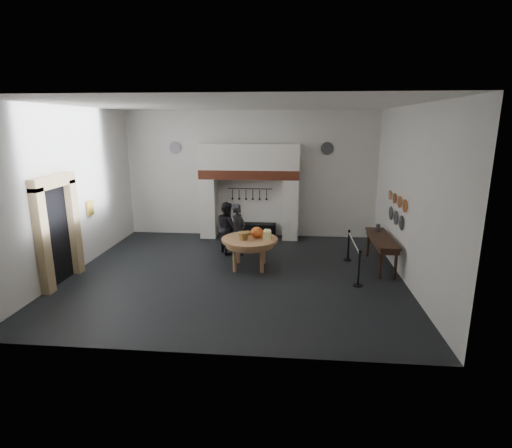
# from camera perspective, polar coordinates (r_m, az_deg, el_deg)

# --- Properties ---
(floor) EXTENTS (9.00, 8.00, 0.02)m
(floor) POSITION_cam_1_polar(r_m,az_deg,el_deg) (11.16, -2.95, -7.06)
(floor) COLOR black
(floor) RESTS_ON ground
(ceiling) EXTENTS (9.00, 8.00, 0.02)m
(ceiling) POSITION_cam_1_polar(r_m,az_deg,el_deg) (10.42, -3.27, 16.69)
(ceiling) COLOR silver
(ceiling) RESTS_ON wall_back
(wall_back) EXTENTS (9.00, 0.02, 4.50)m
(wall_back) POSITION_cam_1_polar(r_m,az_deg,el_deg) (14.49, -0.83, 7.07)
(wall_back) COLOR silver
(wall_back) RESTS_ON floor
(wall_front) EXTENTS (9.00, 0.02, 4.50)m
(wall_front) POSITION_cam_1_polar(r_m,az_deg,el_deg) (6.72, -7.96, -1.40)
(wall_front) COLOR silver
(wall_front) RESTS_ON floor
(wall_left) EXTENTS (0.02, 8.00, 4.50)m
(wall_left) POSITION_cam_1_polar(r_m,az_deg,el_deg) (12.06, -24.85, 4.33)
(wall_left) COLOR silver
(wall_left) RESTS_ON floor
(wall_right) EXTENTS (0.02, 8.00, 4.50)m
(wall_right) POSITION_cam_1_polar(r_m,az_deg,el_deg) (10.87, 21.13, 3.75)
(wall_right) COLOR silver
(wall_right) RESTS_ON floor
(chimney_pier_left) EXTENTS (0.55, 0.70, 2.15)m
(chimney_pier_left) POSITION_cam_1_polar(r_m,az_deg,el_deg) (14.57, -6.74, 2.33)
(chimney_pier_left) COLOR silver
(chimney_pier_left) RESTS_ON floor
(chimney_pier_right) EXTENTS (0.55, 0.70, 2.15)m
(chimney_pier_right) POSITION_cam_1_polar(r_m,az_deg,el_deg) (14.26, 4.95, 2.12)
(chimney_pier_right) COLOR silver
(chimney_pier_right) RESTS_ON floor
(hearth_brick_band) EXTENTS (3.50, 0.72, 0.32)m
(hearth_brick_band) POSITION_cam_1_polar(r_m,az_deg,el_deg) (14.14, -0.98, 7.14)
(hearth_brick_band) COLOR #9E442B
(hearth_brick_band) RESTS_ON chimney_pier_left
(chimney_hood) EXTENTS (3.50, 0.70, 0.90)m
(chimney_hood) POSITION_cam_1_polar(r_m,az_deg,el_deg) (14.07, -0.99, 9.60)
(chimney_hood) COLOR silver
(chimney_hood) RESTS_ON hearth_brick_band
(iron_range) EXTENTS (1.90, 0.45, 0.50)m
(iron_range) POSITION_cam_1_polar(r_m,az_deg,el_deg) (14.60, -0.92, -0.88)
(iron_range) COLOR black
(iron_range) RESTS_ON floor
(utensil_rail) EXTENTS (1.60, 0.02, 0.02)m
(utensil_rail) POSITION_cam_1_polar(r_m,az_deg,el_deg) (14.48, -0.86, 5.07)
(utensil_rail) COLOR black
(utensil_rail) RESTS_ON wall_back
(door_recess) EXTENTS (0.04, 1.10, 2.50)m
(door_recess) POSITION_cam_1_polar(r_m,az_deg,el_deg) (11.40, -26.65, -1.53)
(door_recess) COLOR black
(door_recess) RESTS_ON floor
(door_jamb_near) EXTENTS (0.22, 0.30, 2.60)m
(door_jamb_near) POSITION_cam_1_polar(r_m,az_deg,el_deg) (10.77, -28.19, -2.28)
(door_jamb_near) COLOR tan
(door_jamb_near) RESTS_ON floor
(door_jamb_far) EXTENTS (0.22, 0.30, 2.60)m
(door_jamb_far) POSITION_cam_1_polar(r_m,az_deg,el_deg) (11.92, -24.58, -0.42)
(door_jamb_far) COLOR tan
(door_jamb_far) RESTS_ON floor
(door_lintel) EXTENTS (0.22, 1.70, 0.30)m
(door_lintel) POSITION_cam_1_polar(r_m,az_deg,el_deg) (11.09, -27.05, 5.44)
(door_lintel) COLOR tan
(door_lintel) RESTS_ON door_jamb_near
(wall_plaque) EXTENTS (0.05, 0.34, 0.44)m
(wall_plaque) POSITION_cam_1_polar(r_m,az_deg,el_deg) (12.83, -22.61, 2.11)
(wall_plaque) COLOR gold
(wall_plaque) RESTS_ON wall_left
(work_table) EXTENTS (2.03, 2.03, 0.07)m
(work_table) POSITION_cam_1_polar(r_m,az_deg,el_deg) (11.33, -0.92, -2.23)
(work_table) COLOR tan
(work_table) RESTS_ON floor
(pumpkin) EXTENTS (0.36, 0.36, 0.31)m
(pumpkin) POSITION_cam_1_polar(r_m,az_deg,el_deg) (11.35, 0.14, -1.20)
(pumpkin) COLOR orange
(pumpkin) RESTS_ON work_table
(cheese_block_big) EXTENTS (0.22, 0.22, 0.24)m
(cheese_block_big) POSITION_cam_1_polar(r_m,az_deg,el_deg) (11.20, 1.60, -1.61)
(cheese_block_big) COLOR #F0E58F
(cheese_block_big) RESTS_ON work_table
(cheese_block_small) EXTENTS (0.18, 0.18, 0.20)m
(cheese_block_small) POSITION_cam_1_polar(r_m,az_deg,el_deg) (11.49, 1.59, -1.30)
(cheese_block_small) COLOR #E5E189
(cheese_block_small) RESTS_ON work_table
(wicker_basket) EXTENTS (0.41, 0.41, 0.22)m
(wicker_basket) POSITION_cam_1_polar(r_m,az_deg,el_deg) (11.16, -1.77, -1.72)
(wicker_basket) COLOR olive
(wicker_basket) RESTS_ON work_table
(bread_loaf) EXTENTS (0.31, 0.18, 0.13)m
(bread_loaf) POSITION_cam_1_polar(r_m,az_deg,el_deg) (11.65, -1.23, -1.26)
(bread_loaf) COLOR #9A6536
(bread_loaf) RESTS_ON work_table
(visitor_near) EXTENTS (0.62, 0.72, 1.68)m
(visitor_near) POSITION_cam_1_polar(r_m,az_deg,el_deg) (12.28, -2.58, -0.94)
(visitor_near) COLOR black
(visitor_near) RESTS_ON floor
(visitor_far) EXTENTS (0.94, 1.01, 1.65)m
(visitor_far) POSITION_cam_1_polar(r_m,az_deg,el_deg) (12.73, -4.12, -0.50)
(visitor_far) COLOR black
(visitor_far) RESTS_ON floor
(side_table) EXTENTS (0.55, 2.20, 0.06)m
(side_table) POSITION_cam_1_polar(r_m,az_deg,el_deg) (11.93, 17.56, -1.92)
(side_table) COLOR #331D12
(side_table) RESTS_ON floor
(pewter_jug) EXTENTS (0.12, 0.12, 0.22)m
(pewter_jug) POSITION_cam_1_polar(r_m,az_deg,el_deg) (12.46, 17.04, -0.54)
(pewter_jug) COLOR #434348
(pewter_jug) RESTS_ON side_table
(copper_pan_a) EXTENTS (0.03, 0.34, 0.34)m
(copper_pan_a) POSITION_cam_1_polar(r_m,az_deg,el_deg) (11.10, 20.53, 2.42)
(copper_pan_a) COLOR #C6662D
(copper_pan_a) RESTS_ON wall_right
(copper_pan_b) EXTENTS (0.03, 0.32, 0.32)m
(copper_pan_b) POSITION_cam_1_polar(r_m,az_deg,el_deg) (11.63, 19.84, 2.97)
(copper_pan_b) COLOR #C6662D
(copper_pan_b) RESTS_ON wall_right
(copper_pan_c) EXTENTS (0.03, 0.30, 0.30)m
(copper_pan_c) POSITION_cam_1_polar(r_m,az_deg,el_deg) (12.15, 19.21, 3.48)
(copper_pan_c) COLOR #C6662D
(copper_pan_c) RESTS_ON wall_right
(copper_pan_d) EXTENTS (0.03, 0.28, 0.28)m
(copper_pan_d) POSITION_cam_1_polar(r_m,az_deg,el_deg) (12.68, 18.63, 3.94)
(copper_pan_d) COLOR #C6662D
(copper_pan_d) RESTS_ON wall_right
(pewter_plate_left) EXTENTS (0.03, 0.40, 0.40)m
(pewter_plate_left) POSITION_cam_1_polar(r_m,az_deg,el_deg) (11.40, 20.06, 0.17)
(pewter_plate_left) COLOR #4C4C51
(pewter_plate_left) RESTS_ON wall_right
(pewter_plate_mid) EXTENTS (0.03, 0.40, 0.40)m
(pewter_plate_mid) POSITION_cam_1_polar(r_m,az_deg,el_deg) (11.96, 19.35, 0.86)
(pewter_plate_mid) COLOR #4C4C51
(pewter_plate_mid) RESTS_ON wall_right
(pewter_plate_right) EXTENTS (0.03, 0.40, 0.40)m
(pewter_plate_right) POSITION_cam_1_polar(r_m,az_deg,el_deg) (12.53, 18.70, 1.49)
(pewter_plate_right) COLOR #4C4C51
(pewter_plate_right) RESTS_ON wall_right
(pewter_plate_back_left) EXTENTS (0.44, 0.03, 0.44)m
(pewter_plate_back_left) POSITION_cam_1_polar(r_m,az_deg,el_deg) (14.89, -11.43, 10.66)
(pewter_plate_back_left) COLOR #4C4C51
(pewter_plate_back_left) RESTS_ON wall_back
(pewter_plate_back_right) EXTENTS (0.44, 0.03, 0.44)m
(pewter_plate_back_right) POSITION_cam_1_polar(r_m,az_deg,el_deg) (14.33, 10.13, 10.60)
(pewter_plate_back_right) COLOR #4C4C51
(pewter_plate_back_right) RESTS_ON wall_back
(barrier_post_near) EXTENTS (0.05, 0.05, 0.90)m
(barrier_post_near) POSITION_cam_1_polar(r_m,az_deg,el_deg) (10.50, 14.49, -6.29)
(barrier_post_near) COLOR black
(barrier_post_near) RESTS_ON floor
(barrier_post_far) EXTENTS (0.05, 0.05, 0.90)m
(barrier_post_far) POSITION_cam_1_polar(r_m,az_deg,el_deg) (12.37, 13.06, -3.07)
(barrier_post_far) COLOR black
(barrier_post_far) RESTS_ON floor
(barrier_rope) EXTENTS (0.04, 2.00, 0.04)m
(barrier_rope) POSITION_cam_1_polar(r_m,az_deg,el_deg) (11.31, 13.83, -2.63)
(barrier_rope) COLOR silver
(barrier_rope) RESTS_ON barrier_post_near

